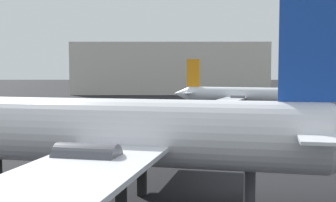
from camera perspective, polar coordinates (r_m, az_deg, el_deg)
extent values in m
cylinder|color=white|center=(26.70, -7.12, -3.89)|extent=(24.62, 9.02, 3.93)
cube|color=white|center=(26.41, -4.61, -5.25)|extent=(10.68, 26.65, 0.25)
cube|color=white|center=(25.24, 18.68, -3.65)|extent=(4.26, 8.98, 0.16)
cube|color=#1947B2|center=(25.00, 17.75, 6.70)|extent=(3.29, 1.00, 5.91)
cylinder|color=#4C4C54|center=(22.10, -10.29, -7.69)|extent=(3.42, 2.47, 1.85)
cylinder|color=#4C4C54|center=(31.35, -3.19, -4.11)|extent=(3.42, 2.47, 1.85)
cube|color=black|center=(25.06, -6.00, -11.79)|extent=(0.61, 0.61, 2.37)
cube|color=black|center=(28.86, -3.35, -9.62)|extent=(0.61, 0.61, 2.37)
cylinder|color=silver|center=(87.06, 9.66, 0.77)|extent=(21.74, 10.08, 2.94)
cone|color=silver|center=(85.77, 18.00, 0.58)|extent=(4.03, 3.85, 2.94)
cone|color=silver|center=(90.12, 1.73, 0.95)|extent=(4.03, 3.85, 2.94)
cube|color=silver|center=(87.28, 8.95, 0.50)|extent=(10.57, 20.88, 0.20)
cube|color=silver|center=(89.50, 2.97, 1.11)|extent=(4.11, 7.09, 0.13)
cube|color=orange|center=(89.25, 3.23, 3.62)|extent=(2.54, 1.09, 5.49)
cylinder|color=#4C4C54|center=(91.05, 9.82, 0.55)|extent=(2.79, 2.19, 1.46)
cylinder|color=#4C4C54|center=(83.30, 8.88, 0.22)|extent=(2.79, 2.19, 1.46)
cube|color=black|center=(86.27, 14.26, -0.80)|extent=(0.52, 0.52, 1.48)
cube|color=black|center=(89.01, 9.13, -0.58)|extent=(0.52, 0.52, 1.48)
cube|color=black|center=(85.82, 8.73, -0.75)|extent=(0.52, 0.52, 1.48)
cube|color=silver|center=(26.58, 1.74, -3.26)|extent=(2.49, 2.88, 2.80)
cylinder|color=#3F3F44|center=(27.65, 10.39, -9.17)|extent=(0.70, 0.70, 3.43)
cube|color=beige|center=(147.91, 0.26, 4.17)|extent=(60.51, 27.97, 15.98)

